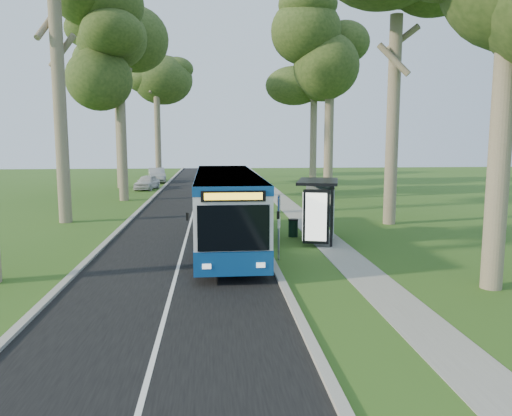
{
  "coord_description": "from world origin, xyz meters",
  "views": [
    {
      "loc": [
        -2.17,
        -20.53,
        4.66
      ],
      "look_at": [
        -0.3,
        1.44,
        1.6
      ],
      "focal_mm": 35.0,
      "sensor_mm": 36.0,
      "label": 1
    }
  ],
  "objects_px": {
    "bus": "(227,209)",
    "car_silver": "(157,175)",
    "litter_bin": "(293,228)",
    "bus_stop_sign": "(279,220)",
    "car_white": "(147,182)",
    "bus_shelter": "(323,199)"
  },
  "relations": [
    {
      "from": "bus",
      "to": "car_silver",
      "type": "distance_m",
      "value": 33.98
    },
    {
      "from": "litter_bin",
      "to": "car_silver",
      "type": "xyz_separation_m",
      "value": [
        -9.92,
        31.28,
        0.35
      ]
    },
    {
      "from": "bus_stop_sign",
      "to": "car_white",
      "type": "distance_m",
      "value": 29.36
    },
    {
      "from": "litter_bin",
      "to": "car_silver",
      "type": "bearing_deg",
      "value": 107.6
    },
    {
      "from": "bus_stop_sign",
      "to": "car_silver",
      "type": "bearing_deg",
      "value": 121.88
    },
    {
      "from": "car_silver",
      "to": "bus_stop_sign",
      "type": "bearing_deg",
      "value": -86.47
    },
    {
      "from": "bus",
      "to": "car_white",
      "type": "distance_m",
      "value": 26.38
    },
    {
      "from": "car_silver",
      "to": "bus",
      "type": "bearing_deg",
      "value": -88.65
    },
    {
      "from": "bus_shelter",
      "to": "bus",
      "type": "bearing_deg",
      "value": -158.01
    },
    {
      "from": "bus_stop_sign",
      "to": "litter_bin",
      "type": "relative_size",
      "value": 2.98
    },
    {
      "from": "car_silver",
      "to": "litter_bin",
      "type": "bearing_deg",
      "value": -82.4
    },
    {
      "from": "car_white",
      "to": "bus_shelter",
      "type": "bearing_deg",
      "value": -56.31
    },
    {
      "from": "bus_stop_sign",
      "to": "litter_bin",
      "type": "xyz_separation_m",
      "value": [
        1.3,
        4.58,
        -1.15
      ]
    },
    {
      "from": "bus",
      "to": "litter_bin",
      "type": "height_order",
      "value": "bus"
    },
    {
      "from": "bus",
      "to": "bus_shelter",
      "type": "distance_m",
      "value": 4.41
    },
    {
      "from": "bus_stop_sign",
      "to": "litter_bin",
      "type": "height_order",
      "value": "bus_stop_sign"
    },
    {
      "from": "bus_shelter",
      "to": "car_silver",
      "type": "bearing_deg",
      "value": 122.94
    },
    {
      "from": "bus",
      "to": "car_silver",
      "type": "bearing_deg",
      "value": 100.77
    },
    {
      "from": "bus_shelter",
      "to": "bus_stop_sign",
      "type": "bearing_deg",
      "value": -113.23
    },
    {
      "from": "bus",
      "to": "car_white",
      "type": "relative_size",
      "value": 3.05
    },
    {
      "from": "bus_stop_sign",
      "to": "car_white",
      "type": "relative_size",
      "value": 0.64
    },
    {
      "from": "bus_shelter",
      "to": "litter_bin",
      "type": "xyz_separation_m",
      "value": [
        -1.12,
        1.43,
        -1.55
      ]
    }
  ]
}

